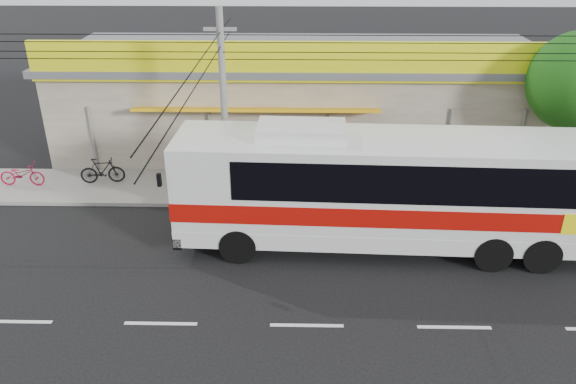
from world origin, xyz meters
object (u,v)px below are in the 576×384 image
object	(u,v)px
coach_bus	(396,185)
utility_pole	(221,46)
motorbike_dark	(102,171)
motorbike_red	(22,174)

from	to	relation	value
coach_bus	utility_pole	size ratio (longest dim) A/B	0.41
coach_bus	motorbike_dark	world-z (taller)	coach_bus
motorbike_dark	utility_pole	distance (m)	7.83
coach_bus	utility_pole	world-z (taller)	utility_pole
motorbike_red	utility_pole	distance (m)	10.29
motorbike_dark	motorbike_red	bearing A→B (deg)	88.64
motorbike_red	motorbike_dark	world-z (taller)	motorbike_dark
motorbike_red	motorbike_dark	xyz separation A→B (m)	(3.21, 0.30, 0.07)
motorbike_red	coach_bus	bearing A→B (deg)	-106.50
motorbike_red	utility_pole	size ratio (longest dim) A/B	0.05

